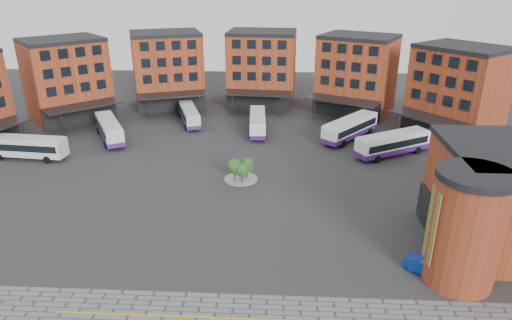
{
  "coord_description": "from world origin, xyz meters",
  "views": [
    {
      "loc": [
        6.84,
        -42.45,
        25.83
      ],
      "look_at": [
        4.15,
        9.19,
        4.0
      ],
      "focal_mm": 32.0,
      "sensor_mm": 36.0,
      "label": 1
    }
  ],
  "objects_px": {
    "bus_b": "(109,129)",
    "bus_e": "(350,128)",
    "bus_c": "(189,115)",
    "bus_d": "(258,122)",
    "blue_car": "(429,268)",
    "bus_a": "(26,146)",
    "tree_island": "(241,168)",
    "bus_f": "(393,144)"
  },
  "relations": [
    {
      "from": "bus_a",
      "to": "bus_d",
      "type": "distance_m",
      "value": 35.67
    },
    {
      "from": "bus_e",
      "to": "bus_c",
      "type": "bearing_deg",
      "value": -153.21
    },
    {
      "from": "bus_f",
      "to": "blue_car",
      "type": "relative_size",
      "value": 2.64
    },
    {
      "from": "bus_a",
      "to": "bus_f",
      "type": "xyz_separation_m",
      "value": [
        53.55,
        4.06,
        -0.11
      ]
    },
    {
      "from": "bus_a",
      "to": "bus_d",
      "type": "xyz_separation_m",
      "value": [
        33.04,
        13.44,
        -0.25
      ]
    },
    {
      "from": "bus_b",
      "to": "blue_car",
      "type": "xyz_separation_m",
      "value": [
        41.2,
        -33.51,
        -1.06
      ]
    },
    {
      "from": "bus_e",
      "to": "blue_car",
      "type": "bearing_deg",
      "value": -46.39
    },
    {
      "from": "blue_car",
      "to": "bus_a",
      "type": "bearing_deg",
      "value": 106.76
    },
    {
      "from": "tree_island",
      "to": "bus_d",
      "type": "relative_size",
      "value": 0.39
    },
    {
      "from": "bus_b",
      "to": "bus_f",
      "type": "bearing_deg",
      "value": -34.46
    },
    {
      "from": "tree_island",
      "to": "bus_e",
      "type": "relative_size",
      "value": 0.39
    },
    {
      "from": "bus_a",
      "to": "bus_f",
      "type": "bearing_deg",
      "value": -80.56
    },
    {
      "from": "bus_d",
      "to": "bus_e",
      "type": "bearing_deg",
      "value": -12.6
    },
    {
      "from": "tree_island",
      "to": "bus_b",
      "type": "bearing_deg",
      "value": 147.37
    },
    {
      "from": "bus_e",
      "to": "blue_car",
      "type": "height_order",
      "value": "bus_e"
    },
    {
      "from": "bus_c",
      "to": "bus_f",
      "type": "height_order",
      "value": "bus_f"
    },
    {
      "from": "bus_a",
      "to": "blue_car",
      "type": "distance_m",
      "value": 56.36
    },
    {
      "from": "bus_c",
      "to": "bus_d",
      "type": "bearing_deg",
      "value": -36.51
    },
    {
      "from": "bus_a",
      "to": "blue_car",
      "type": "bearing_deg",
      "value": -111.28
    },
    {
      "from": "bus_b",
      "to": "bus_e",
      "type": "xyz_separation_m",
      "value": [
        38.95,
        2.4,
        0.09
      ]
    },
    {
      "from": "tree_island",
      "to": "bus_c",
      "type": "bearing_deg",
      "value": 115.51
    },
    {
      "from": "bus_d",
      "to": "bus_a",
      "type": "bearing_deg",
      "value": -160.89
    },
    {
      "from": "bus_c",
      "to": "bus_d",
      "type": "xyz_separation_m",
      "value": [
        12.38,
        -3.92,
        0.1
      ]
    },
    {
      "from": "blue_car",
      "to": "bus_b",
      "type": "bearing_deg",
      "value": 94.02
    },
    {
      "from": "bus_a",
      "to": "bus_b",
      "type": "distance_m",
      "value": 12.56
    },
    {
      "from": "bus_c",
      "to": "blue_car",
      "type": "relative_size",
      "value": 2.39
    },
    {
      "from": "bus_b",
      "to": "bus_f",
      "type": "height_order",
      "value": "bus_f"
    },
    {
      "from": "bus_d",
      "to": "tree_island",
      "type": "bearing_deg",
      "value": -96.76
    },
    {
      "from": "bus_f",
      "to": "bus_e",
      "type": "bearing_deg",
      "value": -171.45
    },
    {
      "from": "bus_e",
      "to": "blue_car",
      "type": "distance_m",
      "value": 36.0
    },
    {
      "from": "bus_d",
      "to": "blue_car",
      "type": "height_order",
      "value": "bus_d"
    },
    {
      "from": "bus_a",
      "to": "bus_d",
      "type": "height_order",
      "value": "bus_a"
    },
    {
      "from": "bus_b",
      "to": "blue_car",
      "type": "relative_size",
      "value": 2.58
    },
    {
      "from": "bus_a",
      "to": "bus_f",
      "type": "height_order",
      "value": "bus_f"
    },
    {
      "from": "tree_island",
      "to": "bus_e",
      "type": "bearing_deg",
      "value": 45.6
    },
    {
      "from": "tree_island",
      "to": "bus_b",
      "type": "relative_size",
      "value": 0.38
    },
    {
      "from": "blue_car",
      "to": "bus_f",
      "type": "bearing_deg",
      "value": 37.1
    },
    {
      "from": "tree_island",
      "to": "bus_f",
      "type": "relative_size",
      "value": 0.37
    },
    {
      "from": "bus_d",
      "to": "blue_car",
      "type": "relative_size",
      "value": 2.51
    },
    {
      "from": "bus_b",
      "to": "blue_car",
      "type": "bearing_deg",
      "value": -67.89
    },
    {
      "from": "bus_a",
      "to": "bus_c",
      "type": "distance_m",
      "value": 26.98
    },
    {
      "from": "tree_island",
      "to": "bus_d",
      "type": "distance_m",
      "value": 19.41
    }
  ]
}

